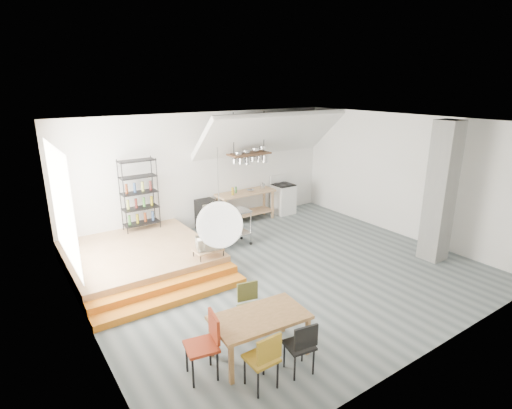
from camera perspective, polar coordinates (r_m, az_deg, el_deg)
floor at (r=8.93m, az=3.67°, el=-9.26°), size 8.00×8.00×0.00m
wall_back at (r=11.22m, az=-7.24°, el=4.79°), size 8.00×0.04×3.20m
wall_left at (r=6.78m, az=-23.93°, el=-4.79°), size 0.04×7.00×3.20m
wall_right at (r=11.20m, az=20.25°, el=3.85°), size 0.04×7.00×3.20m
ceiling at (r=8.05m, az=4.11°, el=11.63°), size 8.00×7.00×0.02m
slope_ceiling at (r=11.50m, az=2.11°, el=10.00°), size 4.40×1.44×1.32m
window_pane at (r=8.14m, az=-26.02°, el=-0.07°), size 0.02×2.50×2.20m
platform at (r=9.42m, az=-16.33°, el=-7.17°), size 3.00×3.00×0.40m
step_lower at (r=7.83m, az=-11.57°, el=-13.09°), size 3.00×0.35×0.13m
step_upper at (r=8.08m, az=-12.59°, el=-11.60°), size 3.00×0.35×0.27m
concrete_column at (r=9.84m, az=24.86°, el=1.60°), size 0.50×0.50×3.20m
kitchen_counter at (r=11.70m, az=-1.48°, el=0.50°), size 1.80×0.60×0.91m
stove at (r=12.53m, az=3.89°, el=0.89°), size 0.60×0.60×1.18m
pot_rack at (r=11.22m, az=-0.79°, el=6.88°), size 1.20×0.50×1.43m
wire_shelving at (r=10.28m, az=-16.35°, el=1.53°), size 0.88×0.38×1.80m
microwave_shelf at (r=8.59m, az=-6.83°, el=-6.44°), size 0.60×0.40×0.16m
paper_lantern at (r=5.15m, az=-5.23°, el=-2.90°), size 0.60×0.60×0.60m
dining_table at (r=6.11m, az=0.52°, el=-16.20°), size 1.47×0.91×0.67m
chair_mustard at (r=5.58m, az=1.19°, el=-20.89°), size 0.40×0.40×0.87m
chair_black at (r=5.87m, az=6.56°, el=-19.15°), size 0.44×0.44×0.83m
chair_olive at (r=6.72m, az=-0.89°, el=-13.93°), size 0.45×0.45×0.82m
chair_red at (r=5.82m, az=-7.10°, el=-18.69°), size 0.50×0.50×0.94m
rolling_cart at (r=9.96m, az=-3.50°, el=-2.74°), size 0.93×0.53×0.91m
mini_fridge at (r=11.20m, az=-7.09°, el=-1.48°), size 0.50×0.50×0.85m
microwave at (r=8.53m, az=-6.86°, el=-5.49°), size 0.56×0.44×0.27m
bowl at (r=11.65m, az=-0.79°, el=2.02°), size 0.26×0.26×0.05m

